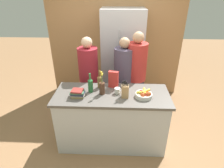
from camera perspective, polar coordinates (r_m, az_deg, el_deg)
ground_plane at (r=3.33m, az=-0.07°, el=-16.58°), size 14.00×14.00×0.00m
kitchen_island at (r=3.03m, az=-0.07°, el=-10.40°), size 1.71×0.69×0.91m
back_wall_wood at (r=4.23m, az=0.99°, el=13.66°), size 2.91×0.12×2.60m
refrigerator at (r=3.98m, az=3.08°, el=7.92°), size 0.84×0.62×1.97m
fruit_bowl at (r=2.71m, az=9.70°, el=-3.14°), size 0.25×0.25×0.11m
knife_block at (r=2.65m, az=3.99°, el=-2.19°), size 0.10×0.09×0.27m
flower_vase at (r=2.73m, az=-3.05°, el=-0.86°), size 0.08×0.08×0.37m
cereal_box at (r=2.90m, az=0.45°, el=1.38°), size 0.16×0.09×0.27m
coffee_mug at (r=2.77m, az=1.69°, el=-2.08°), size 0.10×0.10×0.08m
book_stack at (r=2.72m, az=-10.45°, el=-2.80°), size 0.21×0.16×0.11m
bottle_oil at (r=2.80m, az=-6.59°, el=-0.18°), size 0.08×0.08×0.30m
bottle_vinegar at (r=2.91m, az=-3.68°, el=0.93°), size 0.08×0.08×0.28m
person_at_sink at (r=3.38m, az=-7.07°, el=2.43°), size 0.34×0.34×1.60m
person_in_blue at (r=3.41m, az=3.55°, el=2.55°), size 0.35×0.35×1.58m
person_in_red_tee at (r=3.43m, az=7.36°, el=3.49°), size 0.36×0.36×1.67m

